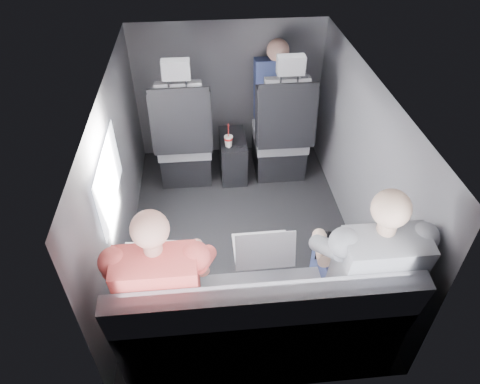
{
  "coord_description": "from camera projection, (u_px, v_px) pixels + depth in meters",
  "views": [
    {
      "loc": [
        -0.26,
        -2.52,
        2.56
      ],
      "look_at": [
        -0.02,
        -0.05,
        0.51
      ],
      "focal_mm": 32.0,
      "sensor_mm": 36.0,
      "label": 1
    }
  ],
  "objects": [
    {
      "name": "passenger_rear_left",
      "position": [
        164.0,
        283.0,
        2.39
      ],
      "size": [
        0.53,
        0.64,
        1.26
      ],
      "color": "#35353A",
      "rests_on": "rear_bench"
    },
    {
      "name": "laptop_white",
      "position": [
        156.0,
        256.0,
        2.56
      ],
      "size": [
        0.32,
        0.31,
        0.23
      ],
      "color": "white",
      "rests_on": "passenger_rear_left"
    },
    {
      "name": "laptop_black",
      "position": [
        348.0,
        250.0,
        2.59
      ],
      "size": [
        0.4,
        0.41,
        0.25
      ],
      "color": "black",
      "rests_on": "passenger_rear_right"
    },
    {
      "name": "panel_right",
      "position": [
        361.0,
        164.0,
        3.21
      ],
      "size": [
        0.02,
        2.6,
        1.35
      ],
      "primitive_type": "cube",
      "color": "#56565B",
      "rests_on": "floor"
    },
    {
      "name": "laptop_silver",
      "position": [
        263.0,
        248.0,
        2.6
      ],
      "size": [
        0.36,
        0.32,
        0.25
      ],
      "color": "silver",
      "rests_on": "rear_bench"
    },
    {
      "name": "seatbelt",
      "position": [
        287.0,
        109.0,
        3.62
      ],
      "size": [
        0.35,
        0.11,
        0.59
      ],
      "primitive_type": "cube",
      "rotation": [
        -0.14,
        0.49,
        0.0
      ],
      "color": "black",
      "rests_on": "front_seat_right"
    },
    {
      "name": "ceiling",
      "position": [
        242.0,
        85.0,
        2.72
      ],
      "size": [
        2.6,
        2.6,
        0.0
      ],
      "primitive_type": "plane",
      "rotation": [
        3.14,
        0.0,
        0.0
      ],
      "color": "#B2B2AD",
      "rests_on": "panel_back"
    },
    {
      "name": "floor",
      "position": [
        242.0,
        235.0,
        3.58
      ],
      "size": [
        2.6,
        2.6,
        0.0
      ],
      "primitive_type": "plane",
      "color": "black",
      "rests_on": "ground"
    },
    {
      "name": "panel_back",
      "position": [
        268.0,
        324.0,
        2.15
      ],
      "size": [
        1.8,
        0.02,
        1.35
      ],
      "primitive_type": "cube",
      "color": "#56565B",
      "rests_on": "floor"
    },
    {
      "name": "passenger_front_right",
      "position": [
        276.0,
        91.0,
        3.97
      ],
      "size": [
        0.4,
        0.4,
        0.81
      ],
      "color": "navy",
      "rests_on": "front_seat_right"
    },
    {
      "name": "panel_front",
      "position": [
        229.0,
        91.0,
        4.15
      ],
      "size": [
        1.8,
        0.02,
        1.35
      ],
      "primitive_type": "cube",
      "color": "#56565B",
      "rests_on": "floor"
    },
    {
      "name": "passenger_rear_right",
      "position": [
        364.0,
        267.0,
        2.46
      ],
      "size": [
        0.55,
        0.66,
        1.29
      ],
      "color": "navy",
      "rests_on": "rear_bench"
    },
    {
      "name": "rear_bench",
      "position": [
        259.0,
        325.0,
        2.57
      ],
      "size": [
        1.6,
        0.57,
        0.92
      ],
      "color": "slate",
      "rests_on": "floor"
    },
    {
      "name": "side_window",
      "position": [
        109.0,
        178.0,
        2.71
      ],
      "size": [
        0.02,
        0.75,
        0.42
      ],
      "primitive_type": "cube",
      "color": "white",
      "rests_on": "panel_left"
    },
    {
      "name": "front_seat_left",
      "position": [
        184.0,
        143.0,
        3.93
      ],
      "size": [
        0.52,
        0.58,
        1.26
      ],
      "color": "black",
      "rests_on": "floor"
    },
    {
      "name": "center_console",
      "position": [
        233.0,
        156.0,
        4.13
      ],
      "size": [
        0.24,
        0.48,
        0.41
      ],
      "color": "black",
      "rests_on": "floor"
    },
    {
      "name": "front_seat_right",
      "position": [
        281.0,
        138.0,
        4.0
      ],
      "size": [
        0.52,
        0.58,
        1.26
      ],
      "color": "black",
      "rests_on": "floor"
    },
    {
      "name": "soda_cup",
      "position": [
        228.0,
        141.0,
        3.85
      ],
      "size": [
        0.08,
        0.08,
        0.24
      ],
      "color": "white",
      "rests_on": "center_console"
    },
    {
      "name": "panel_left",
      "position": [
        118.0,
        178.0,
        3.08
      ],
      "size": [
        0.02,
        2.6,
        1.35
      ],
      "primitive_type": "cube",
      "color": "#56565B",
      "rests_on": "floor"
    }
  ]
}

